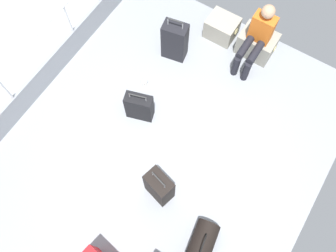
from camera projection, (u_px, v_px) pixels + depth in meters
ground_plane at (167, 146)px, 5.38m from camera, size 4.40×5.20×0.06m
gunwale_port at (49, 71)px, 5.59m from camera, size 0.06×5.20×0.45m
railing_port at (37, 50)px, 5.08m from camera, size 0.04×4.20×1.02m
cargo_crate_0 at (222, 28)px, 5.96m from camera, size 0.52×0.41×0.37m
cargo_crate_1 at (257, 44)px, 5.81m from camera, size 0.61×0.42×0.42m
passenger_seated at (257, 37)px, 5.39m from camera, size 0.34×0.66×1.12m
suitcase_2 at (175, 41)px, 5.65m from camera, size 0.42×0.31×0.86m
suitcase_3 at (159, 187)px, 4.79m from camera, size 0.42×0.32×0.75m
suitcase_4 at (139, 107)px, 5.30m from camera, size 0.44×0.30×0.63m
duffel_bag at (202, 245)px, 4.66m from camera, size 0.40×0.63×0.45m
paper_cup at (144, 83)px, 5.71m from camera, size 0.08×0.08×0.10m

